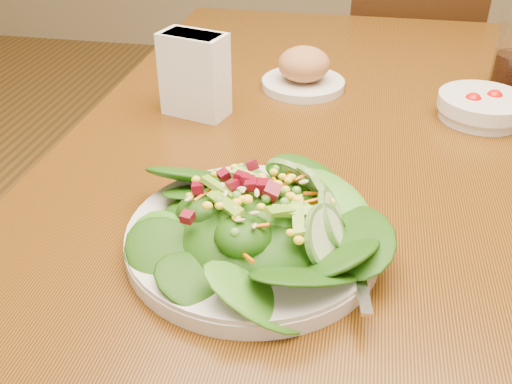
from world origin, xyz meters
TOP-DOWN VIEW (x-y plane):
  - dining_table at (0.00, 0.00)m, footprint 0.90×1.40m
  - chair_far at (0.17, 0.93)m, footprint 0.40×0.41m
  - salad_plate at (-0.07, -0.34)m, footprint 0.31×0.31m
  - bread_plate at (-0.08, 0.17)m, footprint 0.16×0.16m
  - tomato_bowl at (0.24, 0.09)m, footprint 0.15×0.15m
  - napkin_holder at (-0.26, 0.02)m, footprint 0.12×0.09m

SIDE VIEW (x-z plane):
  - chair_far at x=0.17m, z-range 0.03..0.88m
  - dining_table at x=0.00m, z-range 0.27..1.02m
  - tomato_bowl at x=0.24m, z-range 0.75..0.80m
  - salad_plate at x=-0.07m, z-range 0.74..0.83m
  - bread_plate at x=-0.08m, z-range 0.74..0.82m
  - napkin_holder at x=-0.26m, z-range 0.75..0.90m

